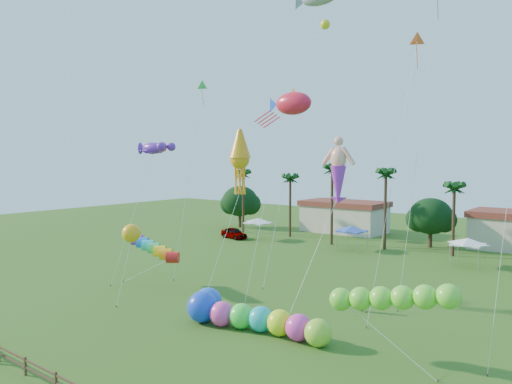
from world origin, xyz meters
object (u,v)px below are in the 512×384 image
Objects in this scene: car_a at (234,233)px; spectator_b at (364,302)px; blue_ball at (208,301)px; caterpillar_inflatable at (251,318)px.

spectator_b reaches higher than car_a.
blue_ball is at bearing -129.56° from car_a.
caterpillar_inflatable reaches higher than spectator_b.
car_a is at bearing 169.56° from spectator_b.
spectator_b is 0.15× the size of caterpillar_inflatable.
blue_ball reaches higher than car_a.
blue_ball is at bearing -115.41° from spectator_b.
car_a is 2.88× the size of spectator_b.
spectator_b is at bearing 55.77° from caterpillar_inflatable.
blue_ball is (-4.59, 0.73, 0.10)m from caterpillar_inflatable.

